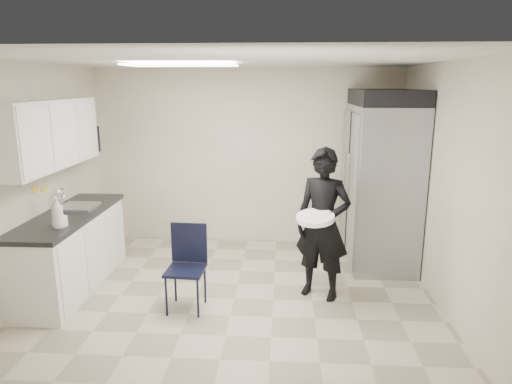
# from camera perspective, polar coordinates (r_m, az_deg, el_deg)

# --- Properties ---
(floor) EXTENTS (4.50, 4.50, 0.00)m
(floor) POSITION_cam_1_polar(r_m,az_deg,el_deg) (5.31, -2.73, -13.16)
(floor) COLOR #B2A28C
(floor) RESTS_ON ground
(ceiling) EXTENTS (4.50, 4.50, 0.00)m
(ceiling) POSITION_cam_1_polar(r_m,az_deg,el_deg) (4.75, -3.09, 16.14)
(ceiling) COLOR silver
(ceiling) RESTS_ON back_wall
(back_wall) EXTENTS (4.50, 0.00, 4.50)m
(back_wall) POSITION_cam_1_polar(r_m,az_deg,el_deg) (6.82, -1.05, 4.38)
(back_wall) COLOR beige
(back_wall) RESTS_ON floor
(left_wall) EXTENTS (0.00, 4.00, 4.00)m
(left_wall) POSITION_cam_1_polar(r_m,az_deg,el_deg) (5.58, -26.53, 0.90)
(left_wall) COLOR beige
(left_wall) RESTS_ON floor
(right_wall) EXTENTS (0.00, 4.00, 4.00)m
(right_wall) POSITION_cam_1_polar(r_m,az_deg,el_deg) (5.13, 22.93, 0.27)
(right_wall) COLOR beige
(right_wall) RESTS_ON floor
(ceiling_panel) EXTENTS (1.20, 0.60, 0.02)m
(ceiling_panel) POSITION_cam_1_polar(r_m,az_deg,el_deg) (5.24, -9.35, 15.41)
(ceiling_panel) COLOR white
(ceiling_panel) RESTS_ON ceiling
(lower_counter) EXTENTS (0.60, 1.90, 0.86)m
(lower_counter) POSITION_cam_1_polar(r_m,az_deg,el_deg) (5.84, -22.10, -7.04)
(lower_counter) COLOR silver
(lower_counter) RESTS_ON floor
(countertop) EXTENTS (0.64, 1.95, 0.05)m
(countertop) POSITION_cam_1_polar(r_m,az_deg,el_deg) (5.70, -22.50, -2.75)
(countertop) COLOR black
(countertop) RESTS_ON lower_counter
(sink) EXTENTS (0.42, 0.40, 0.14)m
(sink) POSITION_cam_1_polar(r_m,az_deg,el_deg) (5.92, -21.27, -2.23)
(sink) COLOR gray
(sink) RESTS_ON countertop
(faucet) EXTENTS (0.02, 0.02, 0.24)m
(faucet) POSITION_cam_1_polar(r_m,az_deg,el_deg) (5.97, -23.14, -0.78)
(faucet) COLOR silver
(faucet) RESTS_ON countertop
(upper_cabinets) EXTENTS (0.35, 1.80, 0.75)m
(upper_cabinets) POSITION_cam_1_polar(r_m,az_deg,el_deg) (5.59, -24.52, 6.60)
(upper_cabinets) COLOR silver
(upper_cabinets) RESTS_ON left_wall
(towel_dispenser) EXTENTS (0.22, 0.30, 0.35)m
(towel_dispenser) POSITION_cam_1_polar(r_m,az_deg,el_deg) (6.67, -20.29, 6.12)
(towel_dispenser) COLOR black
(towel_dispenser) RESTS_ON left_wall
(notice_sticker_left) EXTENTS (0.00, 0.12, 0.07)m
(notice_sticker_left) POSITION_cam_1_polar(r_m,az_deg,el_deg) (5.68, -25.90, 0.34)
(notice_sticker_left) COLOR yellow
(notice_sticker_left) RESTS_ON left_wall
(notice_sticker_right) EXTENTS (0.00, 0.12, 0.07)m
(notice_sticker_right) POSITION_cam_1_polar(r_m,az_deg,el_deg) (5.86, -24.92, 0.40)
(notice_sticker_right) COLOR yellow
(notice_sticker_right) RESTS_ON left_wall
(commercial_fridge) EXTENTS (0.80, 1.35, 2.10)m
(commercial_fridge) POSITION_cam_1_polar(r_m,az_deg,el_deg) (6.27, 15.33, 0.76)
(commercial_fridge) COLOR gray
(commercial_fridge) RESTS_ON floor
(fridge_compressor) EXTENTS (0.80, 1.35, 0.20)m
(fridge_compressor) POSITION_cam_1_polar(r_m,az_deg,el_deg) (6.13, 16.00, 11.30)
(fridge_compressor) COLOR black
(fridge_compressor) RESTS_ON commercial_fridge
(folding_chair) EXTENTS (0.41, 0.41, 0.89)m
(folding_chair) POSITION_cam_1_polar(r_m,az_deg,el_deg) (4.95, -8.81, -9.67)
(folding_chair) COLOR black
(folding_chair) RESTS_ON floor
(man_tuxedo) EXTENTS (0.74, 0.64, 1.71)m
(man_tuxedo) POSITION_cam_1_polar(r_m,az_deg,el_deg) (5.11, 8.34, -4.02)
(man_tuxedo) COLOR black
(man_tuxedo) RESTS_ON floor
(bucket_lid) EXTENTS (0.54, 0.54, 0.05)m
(bucket_lid) POSITION_cam_1_polar(r_m,az_deg,el_deg) (4.85, 7.42, -3.22)
(bucket_lid) COLOR white
(bucket_lid) RESTS_ON man_tuxedo
(soap_bottle_a) EXTENTS (0.16, 0.16, 0.33)m
(soap_bottle_a) POSITION_cam_1_polar(r_m,az_deg,el_deg) (5.14, -23.60, -2.35)
(soap_bottle_a) COLOR white
(soap_bottle_a) RESTS_ON countertop
(soap_bottle_b) EXTENTS (0.10, 0.10, 0.18)m
(soap_bottle_b) POSITION_cam_1_polar(r_m,az_deg,el_deg) (5.18, -23.11, -3.06)
(soap_bottle_b) COLOR #ACACB8
(soap_bottle_b) RESTS_ON countertop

